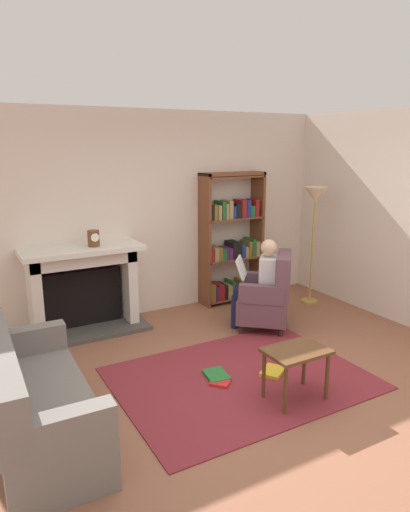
# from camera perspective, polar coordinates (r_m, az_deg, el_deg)

# --- Properties ---
(ground) EXTENTS (14.00, 14.00, 0.00)m
(ground) POSITION_cam_1_polar(r_m,az_deg,el_deg) (4.53, 6.60, -16.41)
(ground) COLOR #905940
(back_wall) EXTENTS (5.60, 0.10, 2.70)m
(back_wall) POSITION_cam_1_polar(r_m,az_deg,el_deg) (6.23, -6.92, 5.16)
(back_wall) COLOR beige
(back_wall) RESTS_ON ground
(side_wall_right) EXTENTS (0.10, 5.20, 2.70)m
(side_wall_right) POSITION_cam_1_polar(r_m,az_deg,el_deg) (6.71, 19.20, 5.12)
(side_wall_right) COLOR beige
(side_wall_right) RESTS_ON ground
(area_rug) EXTENTS (2.40, 1.80, 0.01)m
(area_rug) POSITION_cam_1_polar(r_m,az_deg,el_deg) (4.74, 4.41, -14.81)
(area_rug) COLOR maroon
(area_rug) RESTS_ON ground
(fireplace) EXTENTS (1.46, 0.64, 1.07)m
(fireplace) POSITION_cam_1_polar(r_m,az_deg,el_deg) (5.86, -14.86, -3.59)
(fireplace) COLOR #4C4742
(fireplace) RESTS_ON ground
(mantel_clock) EXTENTS (0.14, 0.14, 0.19)m
(mantel_clock) POSITION_cam_1_polar(r_m,az_deg,el_deg) (5.66, -13.60, 2.13)
(mantel_clock) COLOR brown
(mantel_clock) RESTS_ON fireplace
(bookshelf) EXTENTS (0.93, 0.32, 1.88)m
(bookshelf) POSITION_cam_1_polar(r_m,az_deg,el_deg) (6.65, 3.28, 1.81)
(bookshelf) COLOR brown
(bookshelf) RESTS_ON ground
(armchair_reading) EXTENTS (0.89, 0.89, 0.97)m
(armchair_reading) POSITION_cam_1_polar(r_m,az_deg,el_deg) (5.81, 7.86, -4.90)
(armchair_reading) COLOR #331E14
(armchair_reading) RESTS_ON ground
(seated_reader) EXTENTS (0.59, 0.57, 1.14)m
(seated_reader) POSITION_cam_1_polar(r_m,az_deg,el_deg) (5.76, 6.76, -2.98)
(seated_reader) COLOR silver
(seated_reader) RESTS_ON ground
(sofa_floral) EXTENTS (0.75, 1.71, 0.85)m
(sofa_floral) POSITION_cam_1_polar(r_m,az_deg,el_deg) (3.97, -20.36, -16.63)
(sofa_floral) COLOR slate
(sofa_floral) RESTS_ON ground
(side_table) EXTENTS (0.56, 0.39, 0.49)m
(side_table) POSITION_cam_1_polar(r_m,az_deg,el_deg) (4.30, 11.20, -12.22)
(side_table) COLOR brown
(side_table) RESTS_ON ground
(scattered_books) EXTENTS (0.86, 0.52, 0.03)m
(scattered_books) POSITION_cam_1_polar(r_m,az_deg,el_deg) (4.76, 4.36, -14.42)
(scattered_books) COLOR #267233
(scattered_books) RESTS_ON area_rug
(floor_lamp) EXTENTS (0.32, 0.32, 1.68)m
(floor_lamp) POSITION_cam_1_polar(r_m,az_deg,el_deg) (6.66, 13.41, 6.10)
(floor_lamp) COLOR #B7933F
(floor_lamp) RESTS_ON ground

